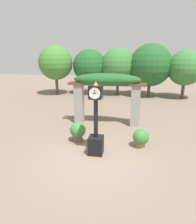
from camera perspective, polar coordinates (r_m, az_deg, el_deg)
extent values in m
plane|color=#7F6B5B|center=(8.12, -1.20, -12.63)|extent=(60.00, 60.00, 0.00)
cube|color=black|center=(8.20, -0.59, -9.43)|extent=(0.58, 0.58, 0.74)
cylinder|color=black|center=(7.77, -0.61, -1.89)|extent=(0.17, 0.17, 1.52)
cylinder|color=gold|center=(7.56, -0.63, 3.74)|extent=(0.26, 0.26, 0.04)
cube|color=black|center=(7.51, -0.63, 5.75)|extent=(0.50, 0.50, 0.50)
cylinder|color=beige|center=(7.26, -1.00, 5.38)|extent=(0.41, 0.02, 0.41)
cylinder|color=beige|center=(7.76, -0.30, 6.10)|extent=(0.41, 0.02, 0.41)
cube|color=black|center=(7.25, -1.02, 5.36)|extent=(0.14, 0.01, 0.02)
cube|color=black|center=(7.24, -1.02, 5.84)|extent=(0.02, 0.01, 0.13)
cone|color=gold|center=(7.46, -0.64, 8.21)|extent=(0.17, 0.17, 0.15)
cube|color=gray|center=(11.63, -5.43, 2.32)|extent=(0.49, 0.49, 2.27)
cube|color=gray|center=(11.25, 10.57, 1.65)|extent=(0.49, 0.49, 2.27)
cube|color=brown|center=(10.85, 2.35, 7.84)|extent=(4.30, 0.14, 0.13)
cube|color=brown|center=(11.09, 2.51, 8.03)|extent=(4.30, 0.14, 0.13)
cube|color=brown|center=(11.34, 2.67, 8.20)|extent=(4.30, 0.14, 0.13)
ellipsoid|color=#235B28|center=(11.06, 2.53, 9.25)|extent=(3.71, 1.09, 0.70)
cylinder|color=#B26B4C|center=(9.05, 12.01, -9.10)|extent=(0.36, 0.36, 0.20)
sphere|color=#387A38|center=(8.90, 12.15, -6.98)|extent=(0.70, 0.70, 0.70)
cylinder|color=brown|center=(9.40, -5.69, -7.51)|extent=(0.38, 0.38, 0.30)
sphere|color=#387A38|center=(9.24, -5.76, -5.13)|extent=(0.72, 0.72, 0.72)
cylinder|color=brown|center=(20.46, -11.66, 7.65)|extent=(0.28, 0.28, 1.95)
sphere|color=#427F33|center=(20.27, -12.01, 13.59)|extent=(3.27, 3.27, 3.27)
cylinder|color=brown|center=(20.28, -2.36, 7.45)|extent=(0.28, 0.28, 1.64)
sphere|color=#235B28|center=(20.07, -2.43, 12.97)|extent=(3.24, 3.24, 3.24)
cylinder|color=brown|center=(19.92, 5.60, 7.35)|extent=(0.28, 0.28, 1.72)
sphere|color=#387A38|center=(19.71, 5.76, 13.13)|extent=(3.29, 3.29, 3.29)
cylinder|color=brown|center=(19.78, 14.34, 6.62)|extent=(0.28, 0.28, 1.56)
sphere|color=#235B28|center=(19.55, 14.78, 12.83)|extent=(3.91, 3.91, 3.91)
cylinder|color=brown|center=(19.77, 23.08, 5.96)|extent=(0.28, 0.28, 1.65)
sphere|color=#387A38|center=(19.57, 23.71, 11.47)|extent=(3.10, 3.10, 3.10)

